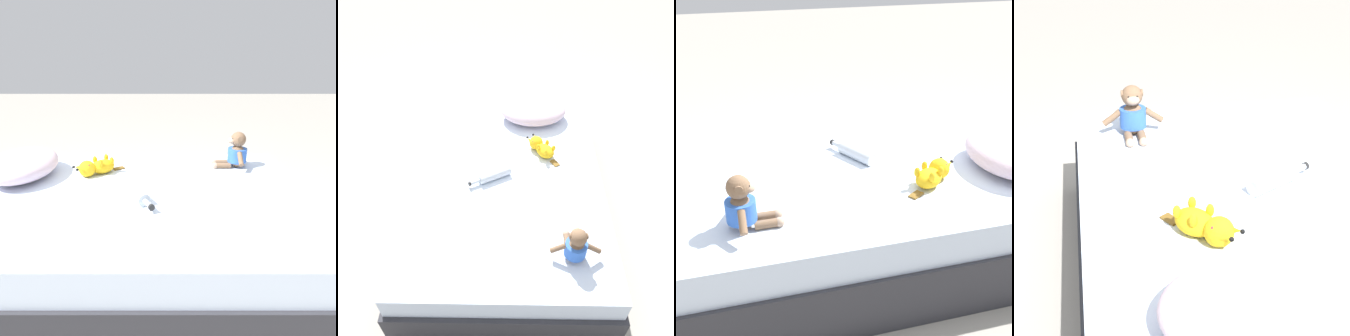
% 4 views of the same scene
% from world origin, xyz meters
% --- Properties ---
extents(ground_plane, '(16.00, 16.00, 0.00)m').
position_xyz_m(ground_plane, '(0.00, 0.00, 0.00)').
color(ground_plane, '#9E998E').
extents(bed, '(1.35, 1.96, 0.45)m').
position_xyz_m(bed, '(0.00, 0.00, 0.22)').
color(bed, '#2D2D33').
rests_on(bed, ground_plane).
extents(pillow, '(0.53, 0.40, 0.16)m').
position_xyz_m(pillow, '(0.21, 0.65, 0.53)').
color(pillow, silver).
rests_on(pillow, bed).
extents(plush_monkey, '(0.29, 0.23, 0.24)m').
position_xyz_m(plush_monkey, '(0.39, -0.65, 0.55)').
color(plush_monkey, brown).
rests_on(plush_monkey, bed).
extents(plush_yellow_creature, '(0.24, 0.29, 0.10)m').
position_xyz_m(plush_yellow_creature, '(0.26, 0.23, 0.50)').
color(plush_yellow_creature, yellow).
rests_on(plush_yellow_creature, bed).
extents(glass_bottle, '(0.29, 0.19, 0.07)m').
position_xyz_m(glass_bottle, '(-0.08, -0.05, 0.48)').
color(glass_bottle, silver).
rests_on(glass_bottle, bed).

